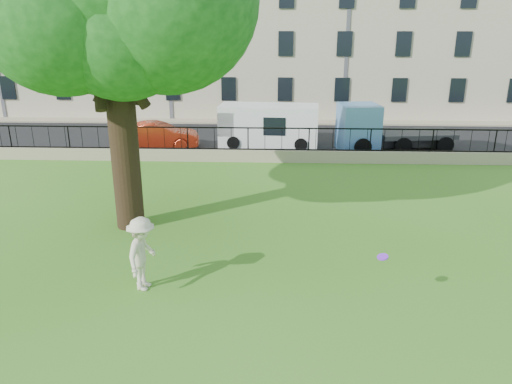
{
  "coord_description": "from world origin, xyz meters",
  "views": [
    {
      "loc": [
        1.4,
        -12.06,
        6.73
      ],
      "look_at": [
        0.75,
        3.5,
        1.33
      ],
      "focal_mm": 35.0,
      "sensor_mm": 36.0,
      "label": 1
    }
  ],
  "objects_px": {
    "frisbee": "(383,257)",
    "white_van": "(269,125)",
    "blue_truck": "(394,127)",
    "red_sedan": "(158,136)",
    "man": "(142,254)"
  },
  "relations": [
    {
      "from": "man",
      "to": "red_sedan",
      "type": "height_order",
      "value": "man"
    },
    {
      "from": "frisbee",
      "to": "white_van",
      "type": "height_order",
      "value": "white_van"
    },
    {
      "from": "blue_truck",
      "to": "frisbee",
      "type": "bearing_deg",
      "value": -110.75
    },
    {
      "from": "man",
      "to": "blue_truck",
      "type": "xyz_separation_m",
      "value": [
        9.74,
        15.24,
        0.25
      ]
    },
    {
      "from": "man",
      "to": "blue_truck",
      "type": "bearing_deg",
      "value": -23.93
    },
    {
      "from": "red_sedan",
      "to": "frisbee",
      "type": "bearing_deg",
      "value": -157.25
    },
    {
      "from": "frisbee",
      "to": "blue_truck",
      "type": "relative_size",
      "value": 0.05
    },
    {
      "from": "frisbee",
      "to": "white_van",
      "type": "relative_size",
      "value": 0.05
    },
    {
      "from": "man",
      "to": "blue_truck",
      "type": "height_order",
      "value": "blue_truck"
    },
    {
      "from": "frisbee",
      "to": "blue_truck",
      "type": "height_order",
      "value": "blue_truck"
    },
    {
      "from": "white_van",
      "to": "blue_truck",
      "type": "xyz_separation_m",
      "value": [
        6.75,
        -0.7,
        0.11
      ]
    },
    {
      "from": "frisbee",
      "to": "red_sedan",
      "type": "relative_size",
      "value": 0.06
    },
    {
      "from": "white_van",
      "to": "man",
      "type": "bearing_deg",
      "value": -96.24
    },
    {
      "from": "man",
      "to": "white_van",
      "type": "height_order",
      "value": "white_van"
    },
    {
      "from": "red_sedan",
      "to": "white_van",
      "type": "distance_m",
      "value": 6.13
    }
  ]
}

